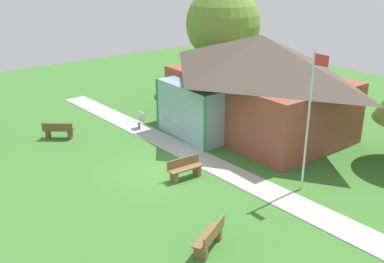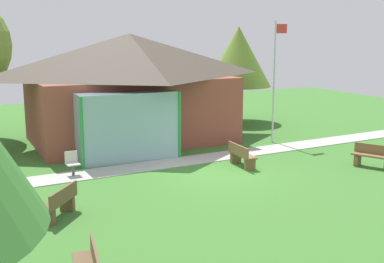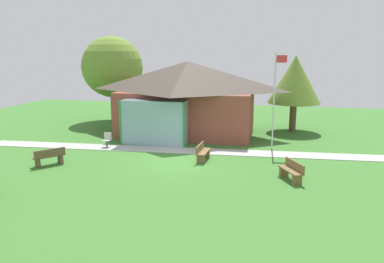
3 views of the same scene
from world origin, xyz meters
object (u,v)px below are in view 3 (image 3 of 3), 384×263
at_px(bench_mid_right, 291,171).
at_px(pavilion, 186,97).
at_px(patio_chair_west, 107,140).
at_px(bench_mid_left, 49,157).
at_px(tree_behind_pavilion_right, 295,80).
at_px(flagpole, 275,97).
at_px(bench_rear_near_path, 202,153).
at_px(tree_behind_pavilion_left, 112,67).

bearing_deg(bench_mid_right, pavilion, 11.32).
xyz_separation_m(pavilion, bench_mid_right, (6.55, -8.28, -2.15)).
bearing_deg(patio_chair_west, bench_mid_right, 157.73).
distance_m(bench_mid_left, tree_behind_pavilion_right, 16.58).
distance_m(flagpole, tree_behind_pavilion_right, 5.62).
bearing_deg(bench_mid_right, bench_rear_near_path, 35.67).
bearing_deg(bench_mid_left, pavilion, 8.52).
height_order(bench_rear_near_path, tree_behind_pavilion_right, tree_behind_pavilion_right).
bearing_deg(pavilion, patio_chair_west, -129.15).
xyz_separation_m(flagpole, tree_behind_pavilion_right, (1.36, 5.42, 0.61)).
relative_size(bench_mid_left, patio_chair_west, 1.68).
bearing_deg(tree_behind_pavilion_right, bench_mid_right, -93.07).
bearing_deg(bench_mid_right, patio_chair_west, 43.15).
bearing_deg(tree_behind_pavilion_left, pavilion, -28.46).
distance_m(pavilion, tree_behind_pavilion_right, 7.59).
xyz_separation_m(pavilion, flagpole, (5.76, -3.01, 0.46)).
xyz_separation_m(bench_rear_near_path, patio_chair_west, (-5.95, 1.47, 0.01)).
distance_m(pavilion, tree_behind_pavilion_left, 8.07).
relative_size(bench_mid_right, bench_mid_left, 1.06).
bearing_deg(patio_chair_west, tree_behind_pavilion_left, -71.46).
xyz_separation_m(bench_mid_left, patio_chair_west, (1.24, 3.91, 0.01)).
height_order(bench_mid_right, tree_behind_pavilion_right, tree_behind_pavilion_right).
relative_size(bench_mid_left, tree_behind_pavilion_left, 0.21).
xyz_separation_m(bench_mid_right, tree_behind_pavilion_right, (0.57, 10.68, 3.22)).
relative_size(flagpole, patio_chair_west, 6.33).
height_order(bench_mid_right, bench_rear_near_path, same).
relative_size(bench_rear_near_path, tree_behind_pavilion_right, 0.29).
relative_size(pavilion, flagpole, 1.77).
distance_m(patio_chair_west, tree_behind_pavilion_left, 9.74).
bearing_deg(bench_mid_left, bench_rear_near_path, -32.41).
xyz_separation_m(pavilion, tree_behind_pavilion_left, (-6.92, 3.75, 1.78)).
bearing_deg(tree_behind_pavilion_left, bench_mid_right, -41.77).
distance_m(pavilion, bench_mid_left, 10.06).
relative_size(bench_mid_right, tree_behind_pavilion_left, 0.23).
distance_m(pavilion, flagpole, 6.52).
bearing_deg(bench_mid_left, bench_mid_right, -50.13).
distance_m(bench_mid_left, patio_chair_west, 4.10).
bearing_deg(flagpole, patio_chair_west, -170.66).
distance_m(bench_rear_near_path, tree_behind_pavilion_right, 10.28).
bearing_deg(tree_behind_pavilion_right, bench_rear_near_path, -120.07).
distance_m(flagpole, bench_mid_left, 12.31).
relative_size(bench_mid_left, bench_rear_near_path, 0.95).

